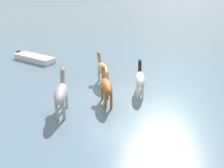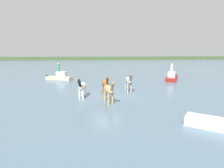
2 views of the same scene
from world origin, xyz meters
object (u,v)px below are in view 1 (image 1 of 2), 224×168
horse_rear_stallion (106,86)px  horse_pinto_flank (140,78)px  horse_gray_outer (61,93)px  horse_mid_herd (103,69)px  boat_dinghy_port (34,59)px

horse_rear_stallion → horse_pinto_flank: horse_rear_stallion is taller
horse_pinto_flank → horse_gray_outer: (4.40, 1.95, 0.11)m
horse_mid_herd → boat_dinghy_port: 8.14m
horse_gray_outer → horse_pinto_flank: bearing=-67.1°
horse_rear_stallion → horse_gray_outer: 2.49m
horse_rear_stallion → horse_gray_outer: size_ratio=0.93×
horse_pinto_flank → boat_dinghy_port: (8.18, -7.21, -0.86)m
horse_rear_stallion → horse_mid_herd: horse_mid_herd is taller
horse_rear_stallion → horse_mid_herd: size_ratio=0.98×
horse_mid_herd → horse_gray_outer: 4.28m
horse_pinto_flank → boat_dinghy_port: bearing=55.9°
horse_rear_stallion → horse_mid_herd: bearing=-4.5°
boat_dinghy_port → horse_mid_herd: bearing=-6.9°
horse_mid_herd → horse_pinto_flank: bearing=-140.3°
horse_gray_outer → horse_rear_stallion: bearing=-70.1°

